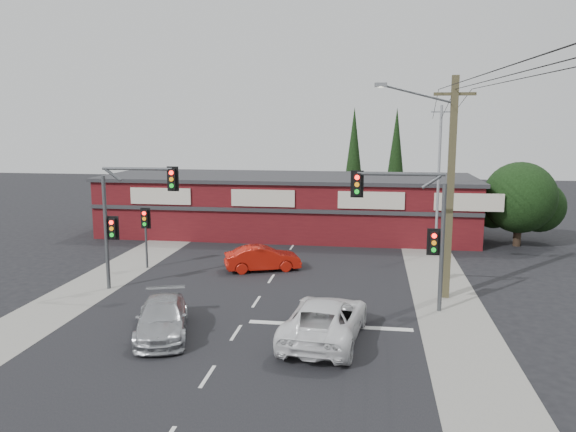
# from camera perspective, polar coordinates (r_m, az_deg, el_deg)

# --- Properties ---
(ground) EXTENTS (120.00, 120.00, 0.00)m
(ground) POSITION_cam_1_polar(r_m,az_deg,el_deg) (24.59, -3.74, -9.46)
(ground) COLOR black
(ground) RESTS_ON ground
(road_strip) EXTENTS (14.00, 70.00, 0.01)m
(road_strip) POSITION_cam_1_polar(r_m,az_deg,el_deg) (29.27, -1.66, -6.32)
(road_strip) COLOR black
(road_strip) RESTS_ON ground
(verge_left) EXTENTS (3.00, 70.00, 0.02)m
(verge_left) POSITION_cam_1_polar(r_m,az_deg,el_deg) (31.84, -16.96, -5.43)
(verge_left) COLOR gray
(verge_left) RESTS_ON ground
(verge_right) EXTENTS (3.00, 70.00, 0.02)m
(verge_right) POSITION_cam_1_polar(r_m,az_deg,el_deg) (29.05, 15.20, -6.77)
(verge_right) COLOR gray
(verge_right) RESTS_ON ground
(stop_line) EXTENTS (6.50, 0.35, 0.01)m
(stop_line) POSITION_cam_1_polar(r_m,az_deg,el_deg) (22.71, 4.26, -11.05)
(stop_line) COLOR silver
(stop_line) RESTS_ON ground
(white_suv) EXTENTS (3.20, 5.89, 1.57)m
(white_suv) POSITION_cam_1_polar(r_m,az_deg,el_deg) (21.11, 3.77, -10.44)
(white_suv) COLOR white
(white_suv) RESTS_ON ground
(silver_suv) EXTENTS (3.11, 4.91, 1.33)m
(silver_suv) POSITION_cam_1_polar(r_m,az_deg,el_deg) (22.05, -12.65, -10.11)
(silver_suv) COLOR #AFB1B5
(silver_suv) RESTS_ON ground
(red_sedan) EXTENTS (4.32, 2.79, 1.35)m
(red_sedan) POSITION_cam_1_polar(r_m,az_deg,el_deg) (30.65, -2.60, -4.32)
(red_sedan) COLOR #B6170B
(red_sedan) RESTS_ON ground
(lane_dashes) EXTENTS (0.12, 32.07, 0.01)m
(lane_dashes) POSITION_cam_1_polar(r_m,az_deg,el_deg) (22.05, -5.30, -11.71)
(lane_dashes) COLOR silver
(lane_dashes) RESTS_ON ground
(shop_building) EXTENTS (27.30, 8.40, 4.22)m
(shop_building) POSITION_cam_1_polar(r_m,az_deg,el_deg) (40.58, -0.07, 1.19)
(shop_building) COLOR #4C0F13
(shop_building) RESTS_ON ground
(tree_cluster) EXTENTS (5.90, 5.10, 5.50)m
(tree_cluster) POSITION_cam_1_polar(r_m,az_deg,el_deg) (39.70, 22.57, 1.39)
(tree_cluster) COLOR #2D2116
(tree_cluster) RESTS_ON ground
(conifer_near) EXTENTS (1.80, 1.80, 9.25)m
(conifer_near) POSITION_cam_1_polar(r_m,az_deg,el_deg) (46.81, 6.70, 6.35)
(conifer_near) COLOR #2D2116
(conifer_near) RESTS_ON ground
(conifer_far) EXTENTS (1.80, 1.80, 9.25)m
(conifer_far) POSITION_cam_1_polar(r_m,az_deg,el_deg) (48.83, 10.91, 6.37)
(conifer_far) COLOR #2D2116
(conifer_far) RESTS_ON ground
(traffic_mast_left) EXTENTS (3.77, 0.27, 5.97)m
(traffic_mast_left) POSITION_cam_1_polar(r_m,az_deg,el_deg) (27.54, -16.12, 0.66)
(traffic_mast_left) COLOR #47494C
(traffic_mast_left) RESTS_ON ground
(traffic_mast_right) EXTENTS (3.96, 0.27, 5.97)m
(traffic_mast_right) POSITION_cam_1_polar(r_m,az_deg,el_deg) (24.14, 12.81, -0.36)
(traffic_mast_right) COLOR #47494C
(traffic_mast_right) RESTS_ON ground
(pedestal_signal) EXTENTS (0.55, 0.27, 3.38)m
(pedestal_signal) POSITION_cam_1_polar(r_m,az_deg,el_deg) (31.70, -14.27, -0.93)
(pedestal_signal) COLOR #47494C
(pedestal_signal) RESTS_ON ground
(utility_pole) EXTENTS (4.38, 0.59, 10.00)m
(utility_pole) POSITION_cam_1_polar(r_m,az_deg,el_deg) (26.06, 15.91, 3.44)
(utility_pole) COLOR brown
(utility_pole) RESTS_ON ground
(steel_pole) EXTENTS (1.20, 0.16, 9.00)m
(steel_pole) POSITION_cam_1_polar(r_m,az_deg,el_deg) (35.10, 15.05, 3.80)
(steel_pole) COLOR gray
(steel_pole) RESTS_ON ground
(power_lines) EXTENTS (2.01, 29.00, 1.22)m
(power_lines) POSITION_cam_1_polar(r_m,az_deg,el_deg) (20.58, 18.63, 11.98)
(power_lines) COLOR black
(power_lines) RESTS_ON ground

